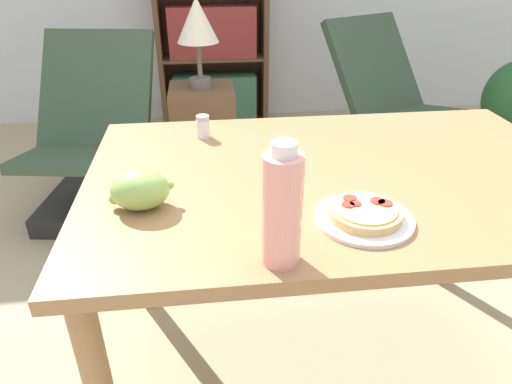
% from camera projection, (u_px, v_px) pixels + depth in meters
% --- Properties ---
extents(ground_plane, '(14.00, 14.00, 0.00)m').
position_uv_depth(ground_plane, '(316.00, 363.00, 1.58)').
color(ground_plane, tan).
extents(dining_table, '(1.35, 0.86, 0.75)m').
position_uv_depth(dining_table, '(338.00, 201.00, 1.26)').
color(dining_table, '#A37549').
rests_on(dining_table, ground_plane).
extents(pizza_on_plate, '(0.22, 0.22, 0.04)m').
position_uv_depth(pizza_on_plate, '(363.00, 215.00, 1.00)').
color(pizza_on_plate, white).
rests_on(pizza_on_plate, dining_table).
extents(grape_bunch, '(0.15, 0.10, 0.09)m').
position_uv_depth(grape_bunch, '(140.00, 190.00, 1.03)').
color(grape_bunch, '#93BC5B').
rests_on(grape_bunch, dining_table).
extents(drink_bottle, '(0.07, 0.07, 0.25)m').
position_uv_depth(drink_bottle, '(282.00, 209.00, 0.82)').
color(drink_bottle, pink).
rests_on(drink_bottle, dining_table).
extents(salt_shaker, '(0.04, 0.04, 0.07)m').
position_uv_depth(salt_shaker, '(203.00, 127.00, 1.41)').
color(salt_shaker, white).
rests_on(salt_shaker, dining_table).
extents(lounge_chair_near, '(0.67, 0.84, 0.88)m').
position_uv_depth(lounge_chair_near, '(96.00, 159.00, 2.37)').
color(lounge_chair_near, black).
rests_on(lounge_chair_near, ground_plane).
extents(lounge_chair_far, '(0.81, 0.93, 0.88)m').
position_uv_depth(lounge_chair_far, '(387.00, 123.00, 2.84)').
color(lounge_chair_far, black).
rests_on(lounge_chair_far, ground_plane).
extents(bookshelf, '(0.80, 0.31, 1.52)m').
position_uv_depth(bookshelf, '(212.00, 29.00, 3.32)').
color(bookshelf, brown).
rests_on(bookshelf, ground_plane).
extents(side_table, '(0.34, 0.34, 0.60)m').
position_uv_depth(side_table, '(204.00, 141.00, 2.54)').
color(side_table, brown).
rests_on(side_table, ground_plane).
extents(table_lamp, '(0.21, 0.21, 0.45)m').
position_uv_depth(table_lamp, '(197.00, 24.00, 2.24)').
color(table_lamp, '#665B51').
rests_on(table_lamp, side_table).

